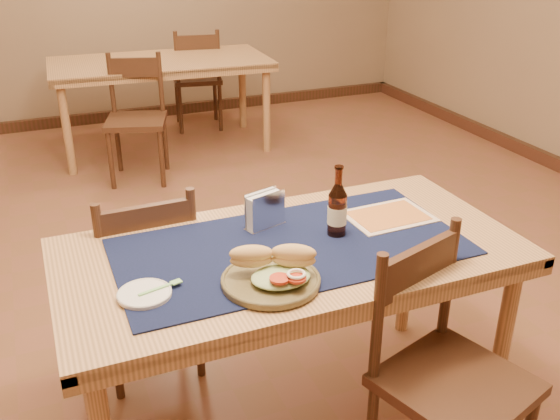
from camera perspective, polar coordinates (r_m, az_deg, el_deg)
name	(u,v)px	position (r m, az deg, el deg)	size (l,w,h in m)	color
room	(215,22)	(2.68, -5.96, 16.75)	(6.04, 7.04, 2.84)	brown
main_table	(291,268)	(2.21, 0.99, -5.32)	(1.60, 0.80, 0.75)	tan
placemat	(291,247)	(2.16, 1.01, -3.37)	(1.20, 0.60, 0.01)	#10143B
baseboard	(227,299)	(3.17, -4.87, -8.14)	(6.00, 7.00, 0.10)	#422317
back_table	(161,70)	(5.27, -10.86, 12.46)	(1.77, 0.95, 0.75)	tan
chair_main_far	(145,277)	(2.62, -12.21, -6.04)	(0.41, 0.41, 0.88)	#422317
chair_main_near	(446,372)	(2.12, 14.90, -14.15)	(0.53, 0.53, 0.91)	#422317
chair_back_near	(136,116)	(4.72, -12.99, 8.34)	(0.52, 0.52, 0.91)	#422317
chair_back_far	(197,77)	(5.83, -7.58, 11.94)	(0.49, 0.49, 0.91)	#422317
sandwich_plate	(273,274)	(1.94, -0.60, -5.86)	(0.31, 0.31, 0.12)	brown
side_plate	(144,293)	(1.93, -12.29, -7.45)	(0.16, 0.16, 0.01)	silver
fork	(164,286)	(1.94, -10.59, -6.88)	(0.14, 0.05, 0.00)	#7CCB6F
beer_bottle	(337,210)	(2.21, 5.26, 0.04)	(0.07, 0.07, 0.26)	#4F1E0E
napkin_holder	(265,211)	(2.27, -1.40, -0.07)	(0.17, 0.10, 0.14)	silver
menu_card	(388,216)	(2.40, 9.87, -0.55)	(0.32, 0.24, 0.01)	beige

